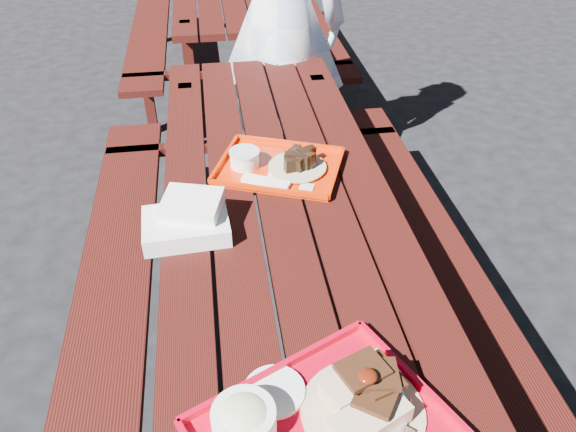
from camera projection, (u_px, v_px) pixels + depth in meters
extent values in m
plane|color=black|center=(282.00, 358.00, 2.23)|extent=(60.00, 60.00, 0.00)
cube|color=#38100A|center=(186.00, 219.00, 1.75)|extent=(0.14, 2.40, 0.04)
cube|color=#38100A|center=(234.00, 214.00, 1.77)|extent=(0.14, 2.40, 0.04)
cube|color=#38100A|center=(281.00, 210.00, 1.79)|extent=(0.14, 2.40, 0.04)
cube|color=#38100A|center=(327.00, 206.00, 1.80)|extent=(0.14, 2.40, 0.04)
cube|color=#38100A|center=(372.00, 202.00, 1.82)|extent=(0.14, 2.40, 0.04)
cube|color=#38100A|center=(112.00, 296.00, 1.90)|extent=(0.25, 2.40, 0.04)
cube|color=#38100A|center=(139.00, 205.00, 2.69)|extent=(0.06, 0.06, 0.42)
cube|color=#38100A|center=(440.00, 263.00, 2.04)|extent=(0.25, 2.40, 0.04)
cube|color=#38100A|center=(373.00, 185.00, 2.83)|extent=(0.06, 0.06, 0.42)
cube|color=#38100A|center=(193.00, 158.00, 2.72)|extent=(0.06, 0.06, 0.75)
cube|color=#38100A|center=(315.00, 148.00, 2.79)|extent=(0.06, 0.06, 0.75)
cube|color=#38100A|center=(254.00, 143.00, 2.72)|extent=(1.40, 0.06, 0.04)
cube|color=#38100A|center=(151.00, 25.00, 4.11)|extent=(0.25, 2.40, 0.04)
cube|color=#38100A|center=(150.00, 102.00, 3.58)|extent=(0.06, 0.06, 0.42)
cube|color=#38100A|center=(159.00, 18.00, 4.90)|extent=(0.06, 0.06, 0.42)
cube|color=#38100A|center=(306.00, 17.00, 4.24)|extent=(0.25, 2.40, 0.04)
cube|color=#38100A|center=(328.00, 91.00, 3.71)|extent=(0.06, 0.06, 0.42)
cube|color=#38100A|center=(290.00, 12.00, 5.04)|extent=(0.06, 0.06, 0.42)
cube|color=#38100A|center=(191.00, 83.00, 3.42)|extent=(0.06, 0.06, 0.75)
cube|color=#38100A|center=(289.00, 77.00, 3.49)|extent=(0.06, 0.06, 0.75)
cube|color=#38100A|center=(240.00, 72.00, 3.42)|extent=(1.40, 0.06, 0.04)
cube|color=red|center=(276.00, 369.00, 1.24)|extent=(0.44, 0.21, 0.02)
cube|color=red|center=(413.00, 378.00, 1.23)|extent=(0.17, 0.34, 0.02)
cylinder|color=tan|center=(363.00, 411.00, 1.17)|extent=(0.26, 0.26, 0.01)
cube|color=#D6B18C|center=(370.00, 420.00, 1.11)|extent=(0.18, 0.14, 0.05)
cube|color=#D6B18C|center=(359.00, 384.00, 1.18)|extent=(0.18, 0.14, 0.05)
ellipsoid|color=#4D1407|center=(368.00, 372.00, 1.09)|extent=(0.04, 0.04, 0.02)
cylinder|color=white|center=(244.00, 422.00, 1.12)|extent=(0.13, 0.13, 0.07)
ellipsoid|color=beige|center=(244.00, 416.00, 1.10)|extent=(0.11, 0.11, 0.05)
cylinder|color=white|center=(274.00, 391.00, 1.20)|extent=(0.13, 0.13, 0.01)
cube|color=red|center=(279.00, 168.00, 1.94)|extent=(0.48, 0.43, 0.01)
cube|color=red|center=(289.00, 143.00, 2.05)|extent=(0.37, 0.16, 0.02)
cube|color=red|center=(268.00, 189.00, 1.81)|extent=(0.37, 0.16, 0.02)
cube|color=red|center=(336.00, 172.00, 1.89)|extent=(0.12, 0.29, 0.02)
cube|color=red|center=(224.00, 158.00, 1.97)|extent=(0.12, 0.29, 0.02)
cube|color=white|center=(292.00, 168.00, 1.92)|extent=(0.18, 0.18, 0.01)
cylinder|color=tan|center=(297.00, 167.00, 1.92)|extent=(0.20, 0.20, 0.01)
cylinder|color=white|center=(245.00, 159.00, 1.93)|extent=(0.10, 0.10, 0.05)
cylinder|color=silver|center=(244.00, 152.00, 1.91)|extent=(0.11, 0.11, 0.01)
cube|color=white|center=(266.00, 182.00, 1.85)|extent=(0.16, 0.11, 0.01)
cube|color=silver|center=(307.00, 187.00, 1.84)|extent=(0.06, 0.05, 0.00)
cube|color=white|center=(186.00, 226.00, 1.64)|extent=(0.26, 0.19, 0.06)
cube|color=white|center=(192.00, 205.00, 1.64)|extent=(0.20, 0.18, 0.05)
imported|color=#BAD5FF|center=(280.00, 22.00, 2.74)|extent=(0.74, 0.58, 1.79)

